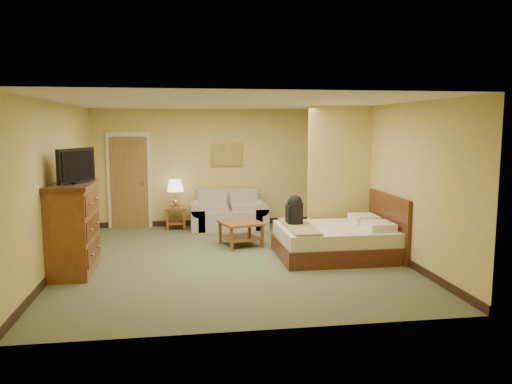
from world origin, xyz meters
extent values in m
plane|color=#525939|center=(0.00, 0.00, 0.00)|extent=(6.00, 6.00, 0.00)
plane|color=white|center=(0.00, 0.00, 2.60)|extent=(6.00, 6.00, 0.00)
cube|color=tan|center=(0.00, 3.00, 1.30)|extent=(5.50, 0.02, 2.60)
cube|color=tan|center=(-2.75, 0.00, 1.30)|extent=(0.02, 6.00, 2.60)
cube|color=tan|center=(2.75, 0.00, 1.30)|extent=(0.02, 6.00, 2.60)
cube|color=tan|center=(2.15, 0.93, 1.30)|extent=(1.20, 0.15, 2.60)
cube|color=beige|center=(-1.95, 2.97, 1.05)|extent=(0.94, 0.06, 2.10)
cube|color=brown|center=(-1.95, 2.96, 1.00)|extent=(0.80, 0.04, 2.00)
cylinder|color=#B99444|center=(-1.65, 2.90, 1.00)|extent=(0.04, 0.12, 0.04)
cube|color=black|center=(0.00, 2.99, 0.06)|extent=(5.50, 0.02, 0.12)
cube|color=tan|center=(0.19, 2.52, 0.21)|extent=(1.37, 0.73, 0.41)
cube|color=tan|center=(0.19, 2.84, 0.63)|extent=(1.37, 0.18, 0.43)
cube|color=tan|center=(-0.49, 2.52, 0.23)|extent=(0.29, 0.73, 0.46)
cube|color=tan|center=(0.88, 2.52, 0.23)|extent=(0.29, 0.73, 0.46)
cube|color=brown|center=(-0.96, 2.65, 0.47)|extent=(0.44, 0.44, 0.04)
cube|color=brown|center=(-0.96, 2.65, 0.13)|extent=(0.37, 0.37, 0.03)
cube|color=brown|center=(-1.13, 2.47, 0.23)|extent=(0.04, 0.04, 0.45)
cube|color=brown|center=(-0.78, 2.47, 0.23)|extent=(0.04, 0.04, 0.45)
cube|color=brown|center=(-1.13, 2.83, 0.23)|extent=(0.04, 0.04, 0.45)
cube|color=brown|center=(-0.78, 2.83, 0.23)|extent=(0.04, 0.04, 0.45)
cylinder|color=#B99444|center=(-0.96, 2.65, 0.51)|extent=(0.18, 0.18, 0.04)
cylinder|color=#B99444|center=(-0.96, 2.65, 0.74)|extent=(0.02, 0.02, 0.30)
cone|color=white|center=(-0.96, 2.65, 0.96)|extent=(0.36, 0.36, 0.25)
cube|color=brown|center=(0.26, 0.92, 0.43)|extent=(0.87, 0.87, 0.04)
cube|color=brown|center=(0.26, 0.92, 0.15)|extent=(0.74, 0.74, 0.03)
cube|color=brown|center=(-0.04, 0.61, 0.21)|extent=(0.05, 0.05, 0.42)
cube|color=brown|center=(0.56, 1.22, 0.21)|extent=(0.05, 0.05, 0.42)
cube|color=#B78E3F|center=(0.19, 2.98, 1.60)|extent=(0.72, 0.03, 0.56)
cube|color=olive|center=(0.19, 2.96, 1.60)|extent=(0.60, 0.02, 0.44)
cube|color=brown|center=(-2.48, -0.41, 0.66)|extent=(0.60, 1.20, 1.31)
cube|color=#491F11|center=(-2.48, -0.41, 1.34)|extent=(0.68, 1.29, 0.07)
cube|color=black|center=(-2.38, -0.41, 1.39)|extent=(0.35, 0.43, 0.03)
cube|color=black|center=(-2.38, -0.41, 1.64)|extent=(0.41, 0.80, 0.51)
cube|color=#491F11|center=(1.75, -0.10, 0.14)|extent=(1.93, 1.54, 0.29)
cube|color=beige|center=(1.75, -0.10, 0.40)|extent=(1.87, 1.48, 0.23)
cube|color=#491F11|center=(2.71, -0.10, 0.53)|extent=(0.06, 1.64, 1.06)
cube|color=white|center=(2.40, -0.44, 0.58)|extent=(0.43, 0.53, 0.13)
cube|color=white|center=(2.40, 0.24, 0.58)|extent=(0.43, 0.53, 0.13)
cube|color=#927D4F|center=(1.12, -0.10, 0.54)|extent=(0.43, 1.44, 0.05)
cube|color=black|center=(1.10, 0.10, 0.72)|extent=(0.21, 0.31, 0.41)
sphere|color=black|center=(1.10, 0.10, 0.93)|extent=(0.25, 0.25, 0.25)
camera|label=1|loc=(-0.83, -8.16, 2.22)|focal=35.00mm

